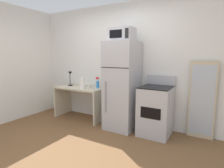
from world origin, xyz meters
name	(u,v)px	position (x,y,z in m)	size (l,w,h in m)	color
ground_plane	(71,153)	(0.00, 0.00, 0.00)	(12.00, 12.00, 0.00)	brown
wall_back_white	(122,64)	(0.00, 1.70, 1.30)	(5.00, 0.10, 2.60)	white
desk	(80,96)	(-0.92, 1.35, 0.53)	(1.20, 0.56, 0.75)	beige
desk_lamp	(70,76)	(-1.26, 1.39, 0.99)	(0.14, 0.12, 0.35)	black
coffee_mug	(89,86)	(-0.69, 1.40, 0.80)	(0.08, 0.08, 0.10)	white
paper_towel_roll	(82,83)	(-0.74, 1.21, 0.87)	(0.11, 0.11, 0.24)	white
spray_bottle	(98,84)	(-0.50, 1.47, 0.85)	(0.06, 0.06, 0.25)	#2D8CEA
refrigerator	(122,86)	(0.21, 1.31, 0.88)	(0.59, 0.67, 1.76)	#B7B7BC
microwave	(122,35)	(0.21, 1.29, 1.89)	(0.46, 0.35, 0.26)	#B7B7BC
oven_range	(156,110)	(0.91, 1.33, 0.47)	(0.56, 0.61, 1.10)	#B7B7BC
leaning_mirror	(202,100)	(1.66, 1.59, 0.70)	(0.44, 0.03, 1.40)	#C6B793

